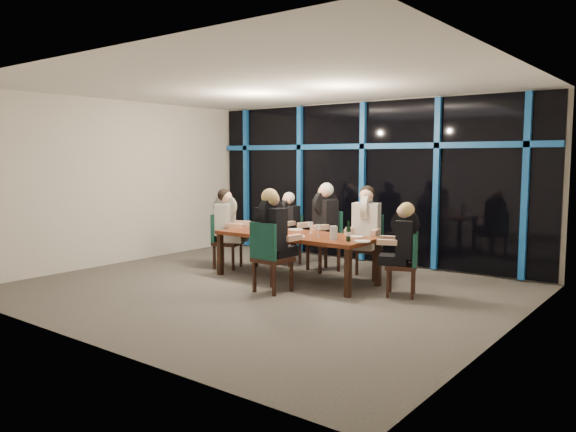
{
  "coord_description": "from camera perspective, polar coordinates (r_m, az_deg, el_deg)",
  "views": [
    {
      "loc": [
        5.27,
        -6.27,
        1.96
      ],
      "look_at": [
        0.0,
        0.6,
        1.05
      ],
      "focal_mm": 35.0,
      "sensor_mm": 36.0,
      "label": 1
    }
  ],
  "objects": [
    {
      "name": "chair_end_right",
      "position": [
        8.09,
        12.03,
        -4.47
      ],
      "size": [
        0.54,
        0.54,
        0.91
      ],
      "rotation": [
        0.0,
        0.0,
        5.08
      ],
      "color": "black",
      "rests_on": "ground"
    },
    {
      "name": "diner_end_left",
      "position": [
        9.93,
        -6.2,
        -0.05
      ],
      "size": [
        0.66,
        0.58,
        0.94
      ],
      "rotation": [
        0.0,
        0.0,
        1.92
      ],
      "color": "black",
      "rests_on": "ground"
    },
    {
      "name": "plate_end_left",
      "position": [
        9.73,
        -3.16,
        -1.11
      ],
      "size": [
        0.24,
        0.24,
        0.01
      ],
      "primitive_type": "cylinder",
      "color": "white",
      "rests_on": "dining_table"
    },
    {
      "name": "diner_end_right",
      "position": [
        8.04,
        11.54,
        -1.91
      ],
      "size": [
        0.62,
        0.56,
        0.89
      ],
      "rotation": [
        0.0,
        0.0,
        5.08
      ],
      "color": "black",
      "rests_on": "ground"
    },
    {
      "name": "chair_near_mid",
      "position": [
        8.11,
        -1.98,
        -3.83
      ],
      "size": [
        0.5,
        0.5,
        1.03
      ],
      "rotation": [
        0.0,
        0.0,
        3.09
      ],
      "color": "black",
      "rests_on": "ground"
    },
    {
      "name": "wine_glass_d",
      "position": [
        9.36,
        -1.8,
        -0.56
      ],
      "size": [
        0.08,
        0.08,
        0.19
      ],
      "color": "silver",
      "rests_on": "dining_table"
    },
    {
      "name": "room",
      "position": [
        8.19,
        -2.57,
        6.45
      ],
      "size": [
        7.04,
        7.0,
        3.02
      ],
      "color": "#5B5650",
      "rests_on": "ground"
    },
    {
      "name": "plate_end_right",
      "position": [
        8.13,
        7.55,
        -2.57
      ],
      "size": [
        0.24,
        0.24,
        0.01
      ],
      "primitive_type": "cylinder",
      "color": "white",
      "rests_on": "dining_table"
    },
    {
      "name": "diner_far_mid",
      "position": [
        9.65,
        3.63,
        0.21
      ],
      "size": [
        0.64,
        0.71,
        1.01
      ],
      "rotation": [
        0.0,
        0.0,
        -0.38
      ],
      "color": "black",
      "rests_on": "ground"
    },
    {
      "name": "window_wall",
      "position": [
        10.61,
        7.75,
        3.73
      ],
      "size": [
        6.86,
        0.43,
        2.94
      ],
      "color": "black",
      "rests_on": "ground"
    },
    {
      "name": "tea_light",
      "position": [
        8.8,
        -1.27,
        -1.8
      ],
      "size": [
        0.06,
        0.06,
        0.03
      ],
      "primitive_type": "cylinder",
      "color": "#FBA74B",
      "rests_on": "dining_table"
    },
    {
      "name": "wine_glass_a",
      "position": [
        8.99,
        -0.55,
        -0.86
      ],
      "size": [
        0.07,
        0.07,
        0.19
      ],
      "color": "silver",
      "rests_on": "dining_table"
    },
    {
      "name": "wine_bottle",
      "position": [
        8.15,
        6.16,
        -1.76
      ],
      "size": [
        0.07,
        0.07,
        0.3
      ],
      "rotation": [
        0.0,
        0.0,
        -0.35
      ],
      "color": "black",
      "rests_on": "dining_table"
    },
    {
      "name": "wine_glass_c",
      "position": [
        8.57,
        3.08,
        -1.2
      ],
      "size": [
        0.07,
        0.07,
        0.19
      ],
      "color": "silver",
      "rests_on": "dining_table"
    },
    {
      "name": "plate_far_mid",
      "position": [
        9.37,
        0.77,
        -1.38
      ],
      "size": [
        0.24,
        0.24,
        0.01
      ],
      "primitive_type": "cylinder",
      "color": "white",
      "rests_on": "dining_table"
    },
    {
      "name": "chair_far_left",
      "position": [
        10.29,
        0.18,
        -2.13
      ],
      "size": [
        0.43,
        0.43,
        0.91
      ],
      "rotation": [
        0.0,
        0.0,
        0.02
      ],
      "color": "black",
      "rests_on": "ground"
    },
    {
      "name": "plate_far_left",
      "position": [
        9.75,
        -2.05,
        -1.09
      ],
      "size": [
        0.24,
        0.24,
        0.01
      ],
      "primitive_type": "cylinder",
      "color": "white",
      "rests_on": "dining_table"
    },
    {
      "name": "wine_glass_b",
      "position": [
        8.94,
        2.27,
        -0.92
      ],
      "size": [
        0.07,
        0.07,
        0.18
      ],
      "color": "silver",
      "rests_on": "dining_table"
    },
    {
      "name": "wine_glass_e",
      "position": [
        8.48,
        6.06,
        -1.44
      ],
      "size": [
        0.06,
        0.06,
        0.16
      ],
      "color": "silver",
      "rests_on": "dining_table"
    },
    {
      "name": "water_pitcher",
      "position": [
        8.3,
        4.64,
        -1.71
      ],
      "size": [
        0.12,
        0.11,
        0.2
      ],
      "rotation": [
        0.0,
        0.0,
        -0.15
      ],
      "color": "silver",
      "rests_on": "dining_table"
    },
    {
      "name": "plate_near_mid",
      "position": [
        8.57,
        0.96,
        -2.07
      ],
      "size": [
        0.24,
        0.24,
        0.01
      ],
      "primitive_type": "cylinder",
      "color": "white",
      "rests_on": "dining_table"
    },
    {
      "name": "plate_far_right",
      "position": [
        8.58,
        6.92,
        -2.1
      ],
      "size": [
        0.24,
        0.24,
        0.01
      ],
      "primitive_type": "cylinder",
      "color": "white",
      "rests_on": "dining_table"
    },
    {
      "name": "diner_near_mid",
      "position": [
        8.11,
        -1.57,
        -0.91
      ],
      "size": [
        0.53,
        0.65,
        1.01
      ],
      "rotation": [
        0.0,
        0.0,
        3.09
      ],
      "color": "black",
      "rests_on": "ground"
    },
    {
      "name": "diner_far_left",
      "position": [
        10.19,
        -0.08,
        -0.17
      ],
      "size": [
        0.45,
        0.56,
        0.88
      ],
      "rotation": [
        0.0,
        0.0,
        0.02
      ],
      "color": "black",
      "rests_on": "ground"
    },
    {
      "name": "chair_far_right",
      "position": [
        9.23,
        8.01,
        -2.7
      ],
      "size": [
        0.58,
        0.58,
        1.03
      ],
      "rotation": [
        0.0,
        0.0,
        0.26
      ],
      "color": "black",
      "rests_on": "ground"
    },
    {
      "name": "chair_end_left",
      "position": [
        10.01,
        -6.61,
        -2.21
      ],
      "size": [
        0.57,
        0.57,
        0.96
      ],
      "rotation": [
        0.0,
        0.0,
        1.92
      ],
      "color": "black",
      "rests_on": "ground"
    },
    {
      "name": "chair_far_mid",
      "position": [
        9.75,
        4.04,
        -2.16
      ],
      "size": [
        0.63,
        0.63,
        1.04
      ],
      "rotation": [
        0.0,
        0.0,
        -0.38
      ],
      "color": "black",
      "rests_on": "ground"
    },
    {
      "name": "dining_table",
      "position": [
        8.91,
        0.78,
        -2.25
      ],
      "size": [
        2.6,
        1.0,
        0.75
      ],
      "color": "brown",
      "rests_on": "ground"
    },
    {
      "name": "diner_far_right",
      "position": [
        9.1,
        7.91,
        -0.25
      ],
      "size": [
        0.59,
        0.69,
        1.0
      ],
      "rotation": [
        0.0,
        0.0,
        0.26
      ],
      "color": "silver",
      "rests_on": "ground"
    }
  ]
}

